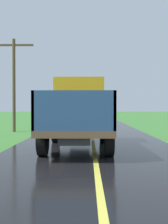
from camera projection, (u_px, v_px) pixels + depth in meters
name	position (u px, v px, depth m)	size (l,w,h in m)	color
banana_truck_near	(79.00, 111.00, 11.07)	(2.38, 5.82, 2.80)	#2D2D30
utility_pole_roadside	(14.00, 80.00, 17.92)	(2.58, 0.20, 6.10)	brown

